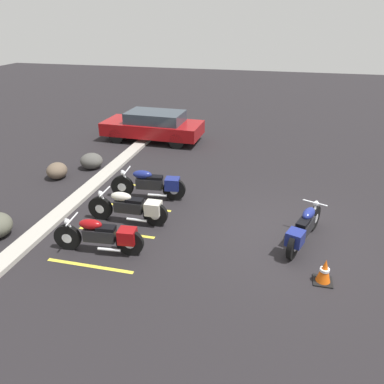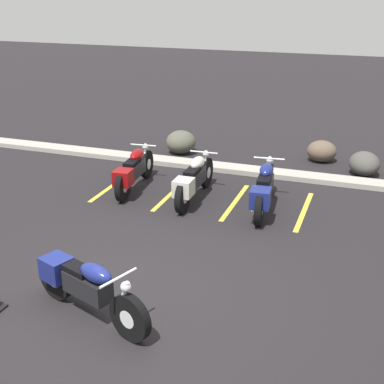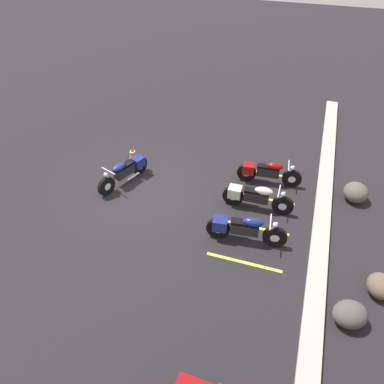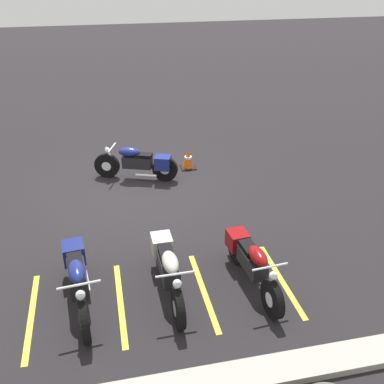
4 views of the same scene
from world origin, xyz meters
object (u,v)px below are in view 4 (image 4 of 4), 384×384
Objects in this scene: parked_bike_0 at (251,261)px; traffic_cone at (188,159)px; motorcycle_navy_featured at (140,163)px; parked_bike_1 at (168,267)px; parked_bike_2 at (77,276)px.

traffic_cone is (0.09, -4.99, -0.20)m from parked_bike_0.
motorcycle_navy_featured is 3.75× the size of traffic_cone.
parked_bike_0 is 1.46m from parked_bike_1.
motorcycle_navy_featured is 0.94× the size of parked_bike_1.
parked_bike_1 is at bearing 82.44° from parked_bike_2.
motorcycle_navy_featured is 4.45m from parked_bike_1.
parked_bike_2 is at bearing 90.93° from motorcycle_navy_featured.
parked_bike_1 reaches higher than traffic_cone.
traffic_cone is at bearing 163.43° from parked_bike_1.
traffic_cone is at bearing 175.92° from parked_bike_0.
motorcycle_navy_featured is at bearing 179.05° from parked_bike_1.
motorcycle_navy_featured reaches higher than traffic_cone.
parked_bike_2 is 4.09× the size of traffic_cone.
parked_bike_2 is at bearing -92.57° from parked_bike_1.
parked_bike_1 is at bearing 74.28° from traffic_cone.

